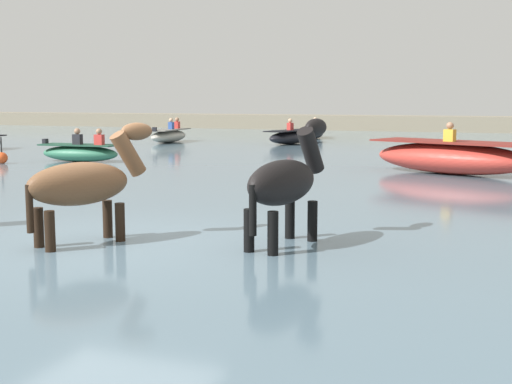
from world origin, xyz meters
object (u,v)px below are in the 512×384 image
Objects in this scene: horse_lead_bay at (84,187)px; boat_far_inshore at (80,152)px; channel_buoy at (2,158)px; boat_mid_outer at (291,137)px; horse_trailing_black at (285,186)px; boat_near_starboard at (451,157)px; boat_near_port at (314,133)px; boat_distant_west at (169,136)px.

horse_lead_bay is 0.78× the size of boat_far_inshore.
channel_buoy is (-1.75, -1.35, -0.10)m from boat_far_inshore.
horse_trailing_black is at bearing -72.13° from boat_mid_outer.
boat_near_starboard reaches higher than boat_far_inshore.
horse_trailing_black is at bearing -96.77° from boat_near_starboard.
horse_lead_bay is at bearing -80.65° from boat_near_port.
horse_lead_bay is 0.65× the size of boat_mid_outer.
boat_distant_west is at bearing 101.69° from boat_far_inshore.
horse_lead_bay reaches higher than channel_buoy.
horse_trailing_black is at bearing -58.14° from boat_distant_west.
boat_far_inshore reaches higher than boat_near_port.
channel_buoy is at bearing -142.35° from boat_far_inshore.
horse_trailing_black reaches higher than channel_buoy.
horse_lead_bay is 0.65× the size of boat_distant_west.
boat_near_starboard reaches higher than boat_mid_outer.
boat_near_port is at bearing 99.35° from horse_lead_bay.
boat_near_starboard reaches higher than channel_buoy.
boat_mid_outer reaches higher than boat_distant_west.
boat_mid_outer is 5.27m from boat_distant_west.
boat_mid_outer is 1.00× the size of boat_distant_west.
boat_mid_outer is at bearing 107.87° from horse_trailing_black.
horse_lead_bay is 21.18m from boat_distant_west.
boat_distant_west is at bearing 115.04° from horse_lead_bay.
boat_far_inshore is 0.83× the size of boat_distant_west.
boat_far_inshore is at bearing 135.98° from horse_trailing_black.
boat_mid_outer is (-6.22, 19.29, -0.48)m from horse_trailing_black.
boat_far_inshore is (-7.06, 10.01, -0.46)m from horse_lead_bay.
horse_trailing_black is 13.24m from boat_far_inshore.
boat_near_port is (3.03, 14.51, -0.01)m from boat_far_inshore.
horse_trailing_black is 0.75× the size of boat_near_port.
boat_near_starboard reaches higher than boat_near_port.
boat_distant_west is at bearing 90.83° from channel_buoy.
horse_trailing_black reaches higher than boat_far_inshore.
boat_far_inshore is 2.21m from channel_buoy.
horse_trailing_black reaches higher than boat_near_port.
boat_mid_outer is at bearing 127.36° from boat_near_starboard.
boat_near_starboard is at bearing -61.51° from boat_near_port.
boat_mid_outer is 10.62m from boat_far_inshore.
horse_lead_bay is at bearing -54.79° from boat_far_inshore.
boat_near_port is 7.26m from boat_distant_west.
horse_trailing_black reaches higher than boat_mid_outer.
boat_near_starboard reaches higher than boat_distant_west.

